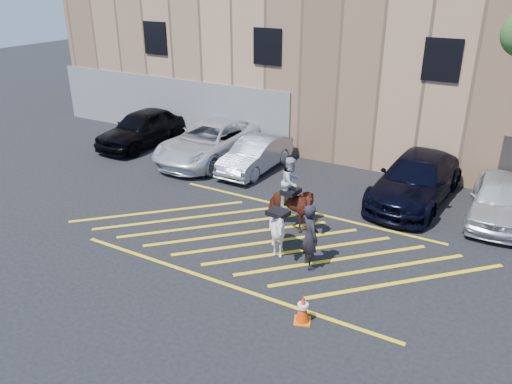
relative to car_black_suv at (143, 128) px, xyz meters
The scene contains 12 objects.
ground 10.72m from the car_black_suv, 27.72° to the right, with size 90.00×90.00×0.00m, color black.
car_black_suv is the anchor object (origin of this frame).
car_white_pickup 3.84m from the car_black_suv, ahead, with size 2.66×5.76×1.60m, color silver.
car_silver_sedan 6.18m from the car_black_suv, ahead, with size 1.41×4.05×1.33m, color #9CA4AA.
car_blue_suv 12.53m from the car_black_suv, ahead, with size 2.24×5.51×1.60m, color black.
car_white_suv 15.20m from the car_black_suv, ahead, with size 1.69×4.21×1.43m, color silver.
handler 12.53m from the car_black_suv, 28.00° to the right, with size 0.68×0.44×1.86m, color black.
warehouse 12.10m from the car_black_suv, 36.63° to the left, with size 32.42×10.20×7.30m.
hatching_zone 10.86m from the car_black_suv, 29.13° to the right, with size 12.60×5.12×0.01m.
mounted_bay 10.54m from the car_black_suv, 23.52° to the right, with size 1.89×1.02×2.40m.
saddled_white 11.52m from the car_black_suv, 29.72° to the right, with size 1.38×1.50×1.45m.
traffic_cone 14.45m from the car_black_suv, 34.37° to the right, with size 0.49×0.49×0.73m.
Camera 1 is at (6.17, -11.87, 7.41)m, focal length 35.00 mm.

